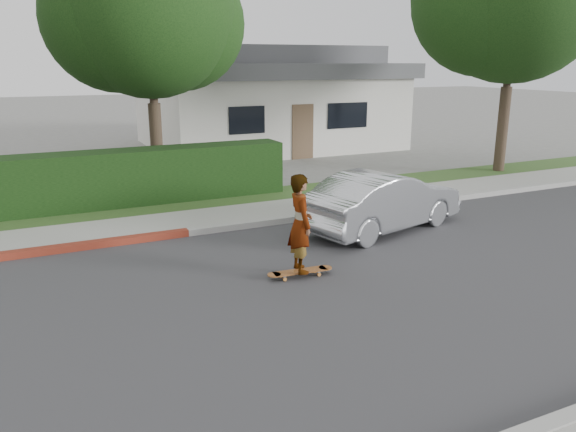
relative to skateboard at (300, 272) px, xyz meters
name	(u,v)px	position (x,y,z in m)	size (l,w,h in m)	color
ground	(198,320)	(-2.13, -0.86, -0.11)	(120.00, 120.00, 0.00)	slate
road	(198,320)	(-2.13, -0.86, -0.10)	(60.00, 8.00, 0.01)	#2D2D30
curb_far	(141,239)	(-2.13, 3.24, -0.03)	(60.00, 0.20, 0.15)	#9E9E99
sidewalk_far	(133,228)	(-2.13, 4.14, -0.05)	(60.00, 1.60, 0.12)	gray
planting_strip	(121,212)	(-2.13, 5.74, -0.06)	(60.00, 1.60, 0.10)	#2D4C1E
tree_center	(147,16)	(-0.64, 8.32, 4.80)	(5.66, 4.84, 7.44)	#33261C
house	(266,98)	(5.87, 15.13, 1.99)	(10.60, 8.60, 4.30)	beige
skateboard	(300,272)	(0.00, 0.00, 0.00)	(1.22, 0.34, 0.11)	#BE7634
skateboarder	(300,223)	(0.00, 0.00, 0.89)	(0.63, 0.42, 1.74)	white
car_silver	(383,201)	(2.98, 1.81, 0.56)	(1.41, 4.04, 1.33)	silver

